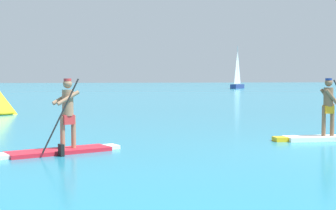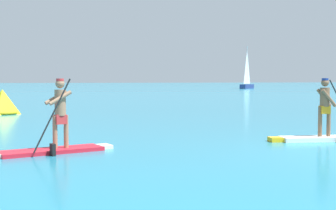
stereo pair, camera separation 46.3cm
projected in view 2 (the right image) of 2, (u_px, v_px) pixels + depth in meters
paddleboarder_near_left at (54, 136)px, 11.10m from camera, size 2.98×1.40×1.77m
paddleboarder_mid_center at (329, 129)px, 13.25m from camera, size 3.53×1.03×1.76m
race_marker_buoy at (2, 103)px, 23.35m from camera, size 1.52×1.52×1.22m
sailboat_right_horizon at (247, 82)px, 87.01m from camera, size 3.86×3.82×7.77m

